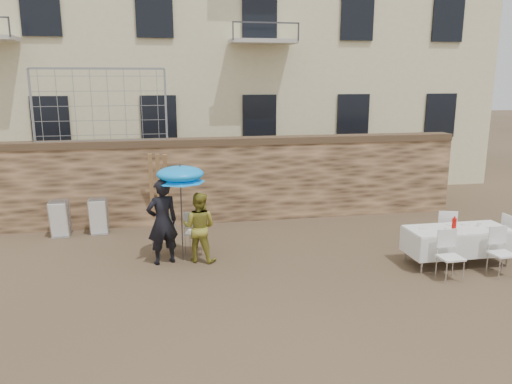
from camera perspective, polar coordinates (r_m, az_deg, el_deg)
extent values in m
plane|color=brown|center=(8.99, 0.10, -11.99)|extent=(80.00, 80.00, 0.00)
cube|color=brown|center=(13.36, -3.92, 1.33)|extent=(13.00, 0.50, 2.20)
imported|color=black|center=(10.43, -10.66, -3.38)|extent=(0.75, 0.61, 1.79)
imported|color=gold|center=(10.50, -6.52, -4.00)|extent=(0.89, 0.81, 1.49)
cylinder|color=#3F3F44|center=(10.55, -8.47, -3.38)|extent=(0.03, 0.03, 1.70)
cone|color=#0A8EF3|center=(10.32, -8.65, 1.74)|extent=(1.02, 1.02, 0.22)
cube|color=silver|center=(11.06, 22.10, -3.97)|extent=(2.10, 0.85, 0.05)
cylinder|color=silver|center=(10.42, 18.50, -6.90)|extent=(0.04, 0.04, 0.74)
cylinder|color=silver|center=(11.44, 26.89, -5.88)|extent=(0.04, 0.04, 0.74)
cylinder|color=silver|center=(10.99, 16.77, -5.75)|extent=(0.04, 0.04, 0.74)
cylinder|color=silver|center=(11.96, 24.91, -4.89)|extent=(0.04, 0.04, 0.74)
cylinder|color=red|center=(10.79, 21.70, -3.49)|extent=(0.09, 0.09, 0.26)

